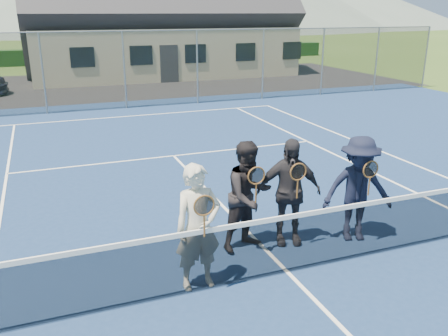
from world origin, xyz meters
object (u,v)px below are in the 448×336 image
Objects in this scene: tennis_net at (289,241)px; player_c at (289,192)px; player_d at (358,189)px; clubhouse at (158,6)px; player_a at (198,227)px; player_b at (249,196)px.

player_c is at bearing 62.87° from tennis_net.
player_d is at bearing -15.11° from player_c.
clubhouse is at bearing 84.11° from player_d.
player_d is (-2.41, -23.40, -3.07)m from clubhouse.
player_a and player_c have the same top height.
tennis_net is at bearing -117.13° from player_c.
clubhouse is at bearing 81.29° from player_c.
tennis_net is 0.75× the size of clubhouse.
player_d is at bearing 20.52° from tennis_net.
player_b is (-4.22, -23.03, -3.07)m from clubhouse.
player_a is 2.96m from player_d.
clubhouse is at bearing 79.61° from player_b.
player_b is 1.00× the size of player_c.
player_d is (1.81, -0.37, -0.00)m from player_b.
clubhouse is 8.67× the size of player_b.
player_b and player_d have the same top height.
clubhouse is at bearing 77.39° from player_a.
clubhouse is 8.67× the size of player_a.
player_d is (1.13, -0.30, -0.00)m from player_c.
tennis_net is at bearing -6.41° from player_a.
clubhouse is 23.57m from player_c.
player_c reaches higher than tennis_net.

